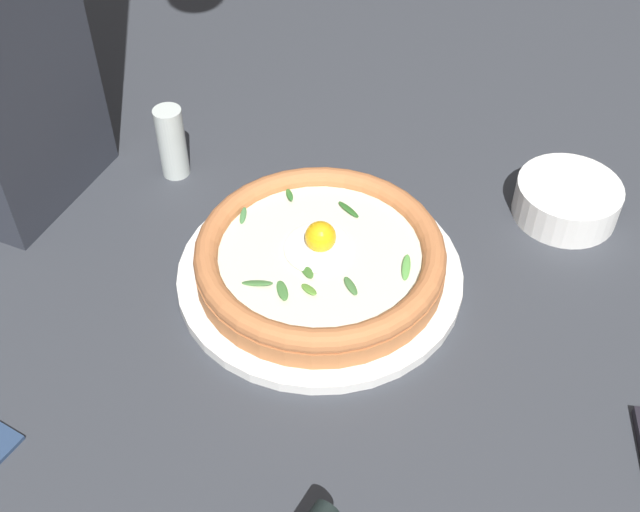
{
  "coord_description": "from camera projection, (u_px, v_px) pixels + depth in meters",
  "views": [
    {
      "loc": [
        -0.5,
        -0.18,
        0.6
      ],
      "look_at": [
        0.04,
        -0.03,
        0.03
      ],
      "focal_mm": 44.76,
      "sensor_mm": 36.0,
      "label": 1
    }
  ],
  "objects": [
    {
      "name": "side_bowl",
      "position": [
        567.0,
        200.0,
        0.87
      ],
      "size": [
        0.11,
        0.11,
        0.04
      ],
      "primitive_type": "cylinder",
      "color": "white",
      "rests_on": "ground"
    },
    {
      "name": "pizza",
      "position": [
        320.0,
        256.0,
        0.8
      ],
      "size": [
        0.25,
        0.25,
        0.06
      ],
      "color": "#BA7140",
      "rests_on": "pizza_plate"
    },
    {
      "name": "pepper_shaker",
      "position": [
        172.0,
        142.0,
        0.91
      ],
      "size": [
        0.03,
        0.03,
        0.09
      ],
      "primitive_type": "cylinder",
      "color": "silver",
      "rests_on": "ground"
    },
    {
      "name": "ground_plane",
      "position": [
        278.0,
        309.0,
        0.81
      ],
      "size": [
        2.4,
        2.4,
        0.03
      ],
      "primitive_type": "cube",
      "color": "#34373E",
      "rests_on": "ground"
    },
    {
      "name": "pizza_plate",
      "position": [
        320.0,
        274.0,
        0.81
      ],
      "size": [
        0.29,
        0.29,
        0.01
      ],
      "primitive_type": "cylinder",
      "color": "white",
      "rests_on": "ground"
    }
  ]
}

